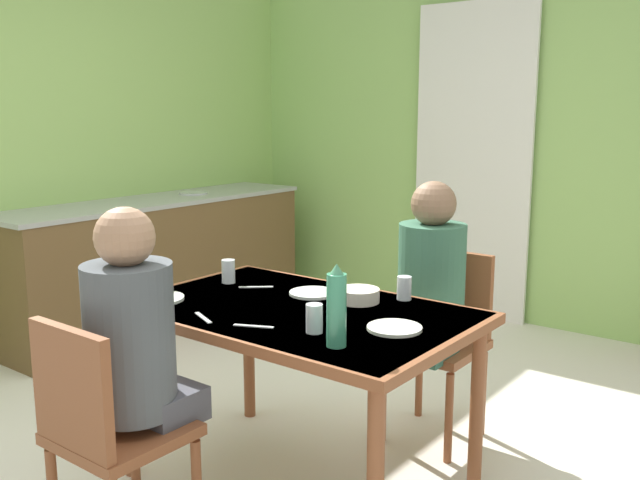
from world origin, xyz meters
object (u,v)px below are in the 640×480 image
chair_near_diner (104,428)px  chair_far_diner (442,332)px  kitchen_counter (158,260)px  dining_table (297,327)px  water_bottle_green_near (336,308)px  serving_bowl_center (359,295)px  person_far_diner (430,279)px  person_near_diner (133,335)px

chair_near_diner → chair_far_diner: 1.63m
kitchen_counter → dining_table: size_ratio=1.77×
water_bottle_green_near → serving_bowl_center: bearing=116.7°
kitchen_counter → serving_bowl_center: bearing=-21.2°
person_far_diner → chair_near_diner: bearing=74.0°
chair_far_diner → person_far_diner: bearing=90.0°
water_bottle_green_near → dining_table: bearing=145.4°
kitchen_counter → dining_table: (2.23, -1.14, 0.23)m
dining_table → chair_far_diner: size_ratio=1.57×
chair_near_diner → water_bottle_green_near: 0.86m
chair_far_diner → water_bottle_green_near: size_ratio=3.10×
water_bottle_green_near → kitchen_counter: bearing=151.7°
dining_table → person_far_diner: size_ratio=1.77×
person_far_diner → serving_bowl_center: person_far_diner is taller
water_bottle_green_near → serving_bowl_center: 0.56m
chair_near_diner → serving_bowl_center: size_ratio=5.12×
dining_table → serving_bowl_center: (0.14, 0.22, 0.10)m
kitchen_counter → chair_far_diner: size_ratio=2.77×
kitchen_counter → serving_bowl_center: kitchen_counter is taller
person_far_diner → serving_bowl_center: 0.44m
chair_near_diner → serving_bowl_center: chair_near_diner is taller
kitchen_counter → water_bottle_green_near: 3.01m
kitchen_counter → chair_near_diner: size_ratio=2.77×
person_far_diner → serving_bowl_center: (-0.09, -0.43, 0.00)m
chair_near_diner → person_near_diner: person_near_diner is taller
kitchen_counter → person_far_diner: bearing=-11.3°
dining_table → chair_far_diner: 0.84m
person_far_diner → dining_table: bearing=70.2°
chair_far_diner → person_near_diner: 1.52m
kitchen_counter → person_near_diner: 2.75m
dining_table → serving_bowl_center: bearing=56.8°
person_far_diner → serving_bowl_center: bearing=78.2°
person_near_diner → chair_near_diner: bearing=-90.0°
chair_near_diner → person_far_diner: 1.52m
chair_far_diner → chair_near_diner: bearing=75.3°
chair_near_diner → person_far_diner: size_ratio=1.13×
person_far_diner → water_bottle_green_near: bearing=99.6°
kitchen_counter → water_bottle_green_near: water_bottle_green_near is taller
dining_table → serving_bowl_center: size_ratio=8.03×
chair_near_diner → water_bottle_green_near: bearing=42.5°
dining_table → chair_far_diner: bearing=73.4°
person_near_diner → water_bottle_green_near: person_near_diner is taller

